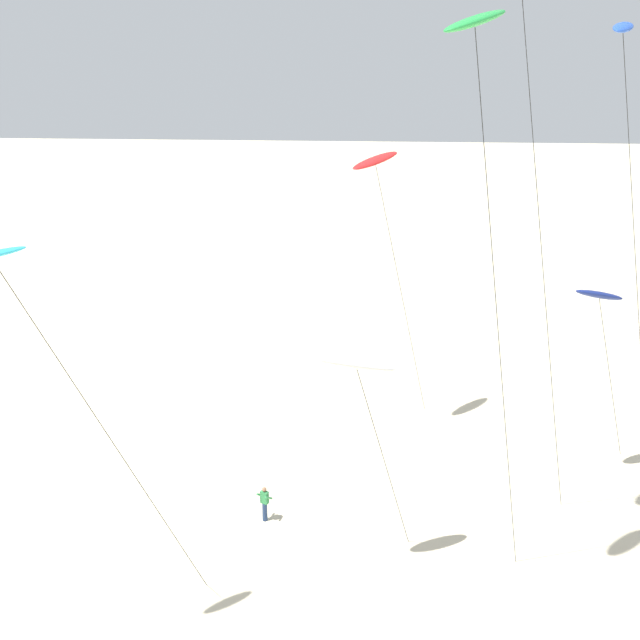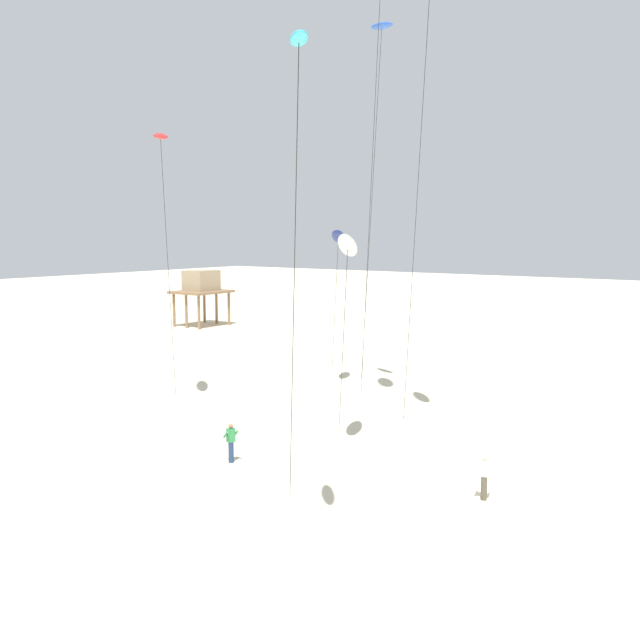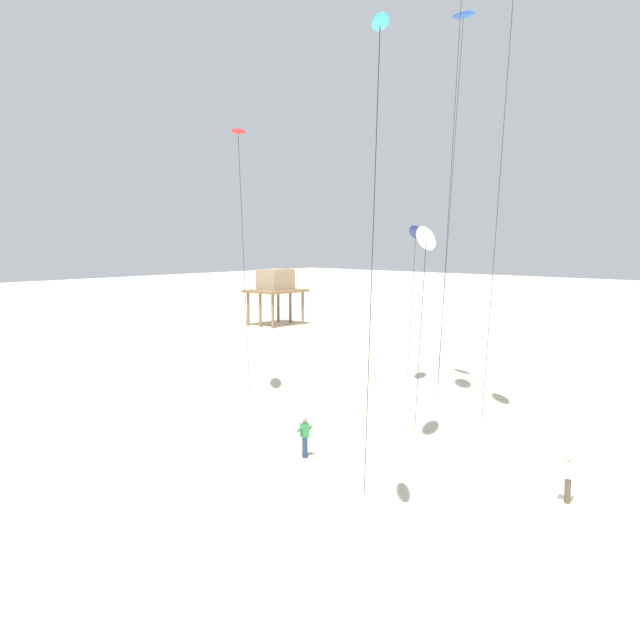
# 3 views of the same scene
# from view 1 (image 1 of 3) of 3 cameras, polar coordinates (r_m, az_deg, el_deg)

# --- Properties ---
(kite_blue) EXTENTS (5.72, 5.36, 20.82)m
(kite_blue) POSITION_cam_1_polar(r_m,az_deg,el_deg) (32.51, 20.53, 17.98)
(kite_blue) COLOR blue
(kite_blue) RESTS_ON ground
(kite_green) EXTENTS (4.57, 4.08, 21.20)m
(kite_green) POSITION_cam_1_polar(r_m,az_deg,el_deg) (25.42, 10.86, 19.45)
(kite_green) COLOR green
(kite_green) RESTS_ON ground
(kite_navy) EXTENTS (4.15, 3.36, 9.85)m
(kite_navy) POSITION_cam_1_polar(r_m,az_deg,el_deg) (38.22, 19.02, 1.62)
(kite_navy) COLOR navy
(kite_navy) RESTS_ON ground
(kite_white) EXTENTS (3.95, 3.08, 9.65)m
(kite_white) POSITION_cam_1_polar(r_m,az_deg,el_deg) (29.67, 2.58, -3.17)
(kite_white) COLOR white
(kite_white) RESTS_ON ground
(kite_red) EXTENTS (4.46, 4.12, 14.86)m
(kite_red) POSITION_cam_1_polar(r_m,az_deg,el_deg) (39.69, 3.93, 10.97)
(kite_red) COLOR red
(kite_red) RESTS_ON ground
(kite_flyer_middle) EXTENTS (0.70, 0.69, 1.67)m
(kite_flyer_middle) POSITION_cam_1_polar(r_m,az_deg,el_deg) (36.54, -3.90, -12.67)
(kite_flyer_middle) COLOR navy
(kite_flyer_middle) RESTS_ON ground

